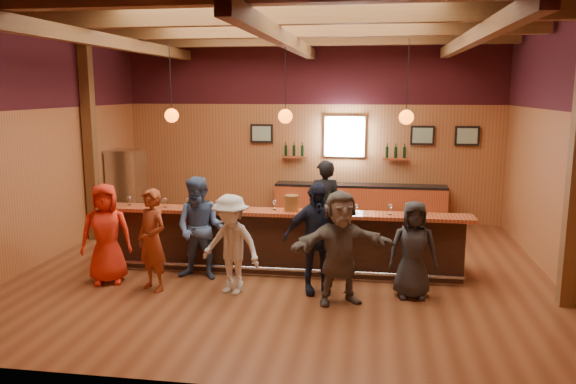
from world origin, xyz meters
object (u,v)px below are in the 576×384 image
customer_denim (200,228)px  bottle_a (329,203)px  ice_bucket (291,203)px  customer_brown (340,247)px  customer_white (231,244)px  customer_redvest (152,240)px  bartender (324,207)px  stainless_fridge (127,189)px  customer_dark (413,250)px  customer_orange (106,234)px  customer_navy (316,238)px  bar_counter (288,239)px  back_bar_cabinet (360,204)px

customer_denim → bottle_a: 2.22m
ice_bucket → customer_brown: bearing=-53.9°
customer_white → ice_bucket: (0.78, 1.09, 0.46)m
customer_redvest → bartender: 3.49m
stainless_fridge → customer_dark: stainless_fridge is taller
customer_orange → customer_navy: bearing=-19.0°
customer_navy → customer_dark: 1.49m
customer_redvest → customer_denim: 0.87m
bartender → customer_white: bearing=44.0°
stainless_fridge → bottle_a: size_ratio=5.22×
bar_counter → customer_dark: customer_dark is taller
customer_orange → customer_denim: 1.52m
ice_bucket → customer_orange: bearing=-162.7°
customer_dark → bottle_a: (-1.36, 0.98, 0.49)m
bartender → ice_bucket: (-0.44, -1.31, 0.33)m
customer_white → customer_navy: size_ratio=0.89×
back_bar_cabinet → ice_bucket: 4.09m
customer_white → customer_navy: customer_navy is taller
stainless_fridge → customer_denim: bearing=-49.6°
customer_brown → bartender: size_ratio=0.93×
ice_bucket → bottle_a: bearing=11.7°
bar_counter → bottle_a: size_ratio=18.29×
customer_white → bartender: 2.70m
customer_denim → customer_navy: size_ratio=0.99×
bar_counter → customer_white: 1.57m
back_bar_cabinet → customer_redvest: customer_redvest is taller
bartender → bottle_a: (0.19, -1.18, 0.33)m
stainless_fridge → bartender: bearing=-17.1°
bar_counter → back_bar_cabinet: (1.18, 3.57, -0.05)m
customer_denim → bartender: 2.63m
customer_dark → customer_redvest: bearing=-179.9°
stainless_fridge → bartender: (4.67, -1.44, 0.01)m
customer_white → customer_orange: bearing=-164.9°
customer_denim → customer_navy: customer_navy is taller
customer_dark → ice_bucket: customer_dark is taller
bar_counter → back_bar_cabinet: size_ratio=1.57×
ice_bucket → customer_denim: bearing=-161.2°
customer_denim → bottle_a: (2.10, 0.63, 0.38)m
customer_denim → bottle_a: customer_denim is taller
customer_navy → ice_bucket: size_ratio=6.56×
customer_navy → ice_bucket: bearing=102.3°
customer_redvest → customer_navy: 2.57m
back_bar_cabinet → customer_navy: bearing=-96.8°
customer_brown → ice_bucket: 1.59m
bar_counter → customer_navy: (0.62, -1.17, 0.36)m
back_bar_cabinet → bottle_a: (-0.44, -3.74, 0.77)m
customer_orange → customer_white: 2.15m
customer_orange → customer_navy: 3.44m
customer_redvest → customer_brown: customer_brown is taller
customer_brown → bottle_a: size_ratio=4.95×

